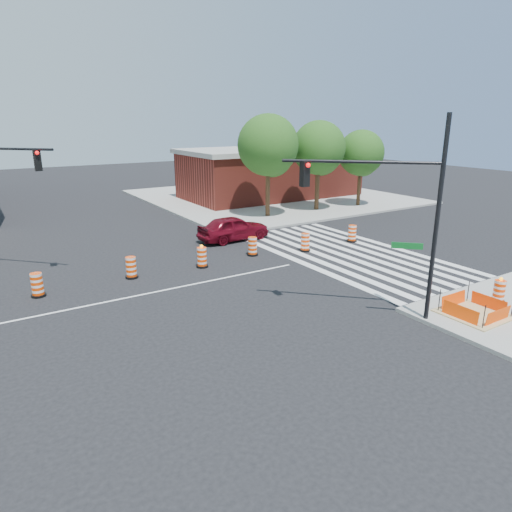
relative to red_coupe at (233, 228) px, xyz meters
name	(u,v)px	position (x,y,z in m)	size (l,w,h in m)	color
ground	(159,291)	(-7.07, -5.89, -0.76)	(120.00, 120.00, 0.00)	black
sidewalk_ne	(270,196)	(10.93, 12.11, -0.69)	(22.00, 22.00, 0.15)	gray
crosswalk_east	(346,253)	(3.88, -5.89, -0.76)	(6.75, 13.50, 0.01)	silver
lane_centerline	(159,291)	(-7.07, -5.89, -0.76)	(14.00, 0.12, 0.01)	silver
excavation_pit	(474,313)	(1.93, -14.89, -0.54)	(2.20, 2.20, 0.90)	tan
brick_storefront	(271,173)	(10.93, 12.11, 1.55)	(16.50, 8.50, 4.60)	maroon
red_coupe	(233,228)	(0.00, 0.00, 0.00)	(1.80, 4.48, 1.53)	#600815
signal_pole_se	(393,201)	(-0.97, -13.08, 3.70)	(4.03, 3.91, 7.26)	black
pit_drum	(499,292)	(3.79, -14.70, -0.17)	(0.55, 0.55, 1.08)	black
tree_north_c	(268,149)	(5.57, 4.52, 4.34)	(4.47, 4.47, 7.61)	#382314
tree_north_d	(319,151)	(10.34, 4.52, 4.02)	(4.19, 4.19, 7.13)	#382314
tree_north_e	(361,156)	(14.54, 4.08, 3.52)	(3.76, 3.76, 6.39)	#382314
median_drum_2	(37,286)	(-11.61, -3.73, -0.28)	(0.60, 0.60, 1.02)	black
median_drum_3	(131,268)	(-7.53, -3.53, -0.28)	(0.60, 0.60, 1.02)	black
median_drum_4	(202,258)	(-4.01, -3.83, -0.27)	(0.60, 0.60, 1.18)	black
median_drum_5	(253,247)	(-0.75, -3.43, -0.28)	(0.60, 0.60, 1.02)	black
median_drum_6	(305,243)	(2.21, -4.30, -0.28)	(0.60, 0.60, 1.02)	black
median_drum_7	(352,234)	(5.92, -4.20, -0.28)	(0.60, 0.60, 1.02)	black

